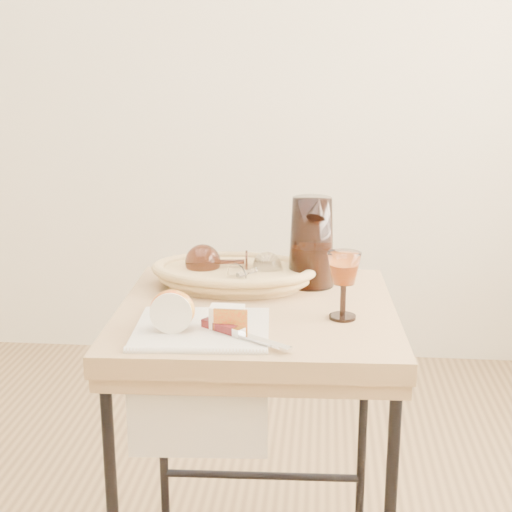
# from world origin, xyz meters

# --- Properties ---
(wall_back) EXTENTS (3.60, 0.00, 2.70)m
(wall_back) POSITION_xyz_m (0.00, 1.80, 1.35)
(wall_back) COLOR beige
(wall_back) RESTS_ON ground
(side_table) EXTENTS (0.63, 0.63, 0.77)m
(side_table) POSITION_xyz_m (0.49, 0.21, 0.39)
(side_table) COLOR olive
(side_table) RESTS_ON floor
(tea_towel) EXTENTS (0.28, 0.26, 0.01)m
(tea_towel) POSITION_xyz_m (0.39, 0.05, 0.77)
(tea_towel) COLOR silver
(tea_towel) RESTS_ON side_table
(bread_basket) EXTENTS (0.36, 0.26, 0.05)m
(bread_basket) POSITION_xyz_m (0.42, 0.35, 0.80)
(bread_basket) COLOR #99724B
(bread_basket) RESTS_ON side_table
(goblet_lying_a) EXTENTS (0.15, 0.10, 0.09)m
(goblet_lying_a) POSITION_xyz_m (0.39, 0.36, 0.83)
(goblet_lying_a) COLOR #4B271C
(goblet_lying_a) RESTS_ON bread_basket
(goblet_lying_b) EXTENTS (0.12, 0.13, 0.07)m
(goblet_lying_b) POSITION_xyz_m (0.47, 0.33, 0.82)
(goblet_lying_b) COLOR white
(goblet_lying_b) RESTS_ON bread_basket
(pitcher) EXTENTS (0.20, 0.26, 0.25)m
(pitcher) POSITION_xyz_m (0.60, 0.38, 0.88)
(pitcher) COLOR black
(pitcher) RESTS_ON side_table
(wine_goblet) EXTENTS (0.08, 0.08, 0.15)m
(wine_goblet) POSITION_xyz_m (0.67, 0.15, 0.84)
(wine_goblet) COLOR white
(wine_goblet) RESTS_ON side_table
(apple_half) EXTENTS (0.09, 0.05, 0.08)m
(apple_half) POSITION_xyz_m (0.33, 0.03, 0.82)
(apple_half) COLOR red
(apple_half) RESTS_ON tea_towel
(apple_wedge) EXTENTS (0.07, 0.04, 0.05)m
(apple_wedge) POSITION_xyz_m (0.44, 0.05, 0.80)
(apple_wedge) COLOR #F9EBCF
(apple_wedge) RESTS_ON tea_towel
(table_knife) EXTENTS (0.19, 0.14, 0.02)m
(table_knife) POSITION_xyz_m (0.47, 0.01, 0.78)
(table_knife) COLOR silver
(table_knife) RESTS_ON tea_towel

